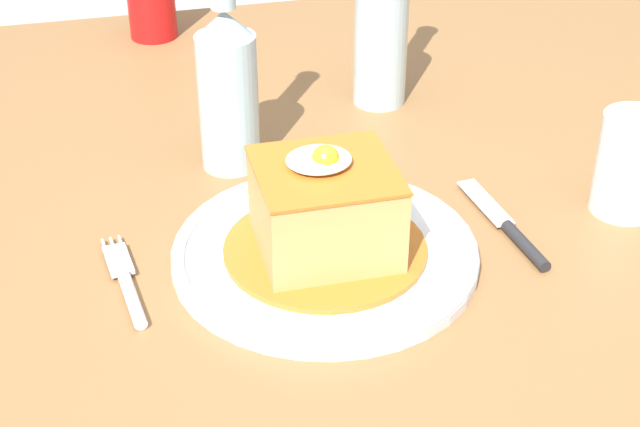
# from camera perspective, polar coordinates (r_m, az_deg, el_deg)

# --- Properties ---
(dining_table) EXTENTS (1.26, 1.09, 0.76)m
(dining_table) POSITION_cam_1_polar(r_m,az_deg,el_deg) (1.10, 1.52, -2.45)
(dining_table) COLOR olive
(dining_table) RESTS_ON ground_plane
(main_plate) EXTENTS (0.29, 0.29, 0.02)m
(main_plate) POSITION_cam_1_polar(r_m,az_deg,el_deg) (0.92, 0.30, -2.29)
(main_plate) COLOR white
(main_plate) RESTS_ON dining_table
(sandwich_meal) EXTENTS (0.19, 0.19, 0.11)m
(sandwich_meal) POSITION_cam_1_polar(r_m,az_deg,el_deg) (0.89, 0.30, 0.05)
(sandwich_meal) COLOR #C66B23
(sandwich_meal) RESTS_ON main_plate
(fork) EXTENTS (0.03, 0.14, 0.01)m
(fork) POSITION_cam_1_polar(r_m,az_deg,el_deg) (0.90, -11.18, -4.20)
(fork) COLOR silver
(fork) RESTS_ON dining_table
(knife) EXTENTS (0.03, 0.17, 0.01)m
(knife) POSITION_cam_1_polar(r_m,az_deg,el_deg) (0.97, 11.22, -1.11)
(knife) COLOR #262628
(knife) RESTS_ON dining_table
(beer_bottle_clear) EXTENTS (0.06, 0.06, 0.27)m
(beer_bottle_clear) POSITION_cam_1_polar(r_m,az_deg,el_deg) (1.18, 3.60, 10.94)
(beer_bottle_clear) COLOR #ADC6CC
(beer_bottle_clear) RESTS_ON dining_table
(beer_bottle_clear_far) EXTENTS (0.06, 0.06, 0.27)m
(beer_bottle_clear_far) POSITION_cam_1_polar(r_m,az_deg,el_deg) (1.03, -5.44, 7.70)
(beer_bottle_clear_far) COLOR #ADC6CC
(beer_bottle_clear_far) RESTS_ON dining_table
(drinking_glass) EXTENTS (0.07, 0.07, 0.10)m
(drinking_glass) POSITION_cam_1_polar(r_m,az_deg,el_deg) (1.02, 17.59, 2.41)
(drinking_glass) COLOR silver
(drinking_glass) RESTS_ON dining_table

